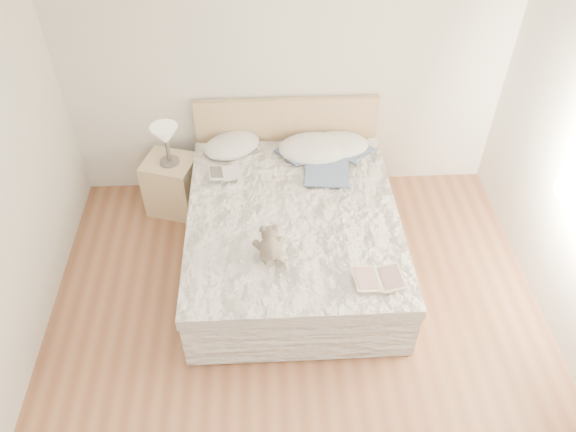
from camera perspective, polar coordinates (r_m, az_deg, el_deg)
The scene contains 13 objects.
floor at distance 4.33m, azimuth 1.37°, elevation -15.66°, with size 4.00×4.50×0.00m, color brown.
ceiling at distance 2.45m, azimuth 2.46°, elevation 18.98°, with size 4.00×4.50×0.00m, color white.
wall_back at distance 5.06m, azimuth -0.20°, elevation 15.52°, with size 4.00×0.02×2.70m, color silver.
bed at distance 4.83m, azimuth 0.45°, elevation -1.54°, with size 1.72×2.14×1.00m.
nightstand at distance 5.43m, azimuth -11.65°, elevation 3.12°, with size 0.45×0.40×0.56m, color tan.
table_lamp at distance 5.08m, azimuth -12.35°, elevation 7.82°, with size 0.29×0.29×0.39m.
pillow_left at distance 5.24m, azimuth -5.71°, elevation 7.18°, with size 0.54×0.38×0.16m, color white.
pillow_middle at distance 5.17m, azimuth 2.71°, elevation 6.85°, with size 0.66×0.46×0.20m, color white.
pillow_right at distance 5.23m, azimuth 5.07°, elevation 7.19°, with size 0.57×0.40×0.17m, color white.
blouse at distance 4.99m, azimuth 3.98°, elevation 5.09°, with size 0.60×0.64×0.02m, color #3F5076, non-canonical shape.
photo_book at distance 4.93m, azimuth -6.47°, elevation 4.33°, with size 0.28×0.20×0.02m, color white.
childrens_book at distance 4.09m, azimuth 9.14°, elevation -6.31°, with size 0.37×0.25×0.02m, color beige.
teddy_bear at distance 4.17m, azimuth -1.76°, elevation -3.90°, with size 0.21×0.30×0.16m, color #685E50, non-canonical shape.
Camera 1 is at (-0.22, -2.22, 3.71)m, focal length 35.00 mm.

